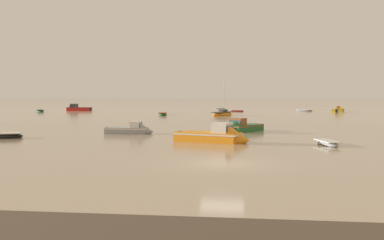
{
  "coord_description": "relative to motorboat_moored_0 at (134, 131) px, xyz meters",
  "views": [
    {
      "loc": [
        1.4,
        -25.85,
        4.0
      ],
      "look_at": [
        -5.88,
        34.01,
        0.53
      ],
      "focal_mm": 42.49,
      "sensor_mm": 36.0,
      "label": 1
    }
  ],
  "objects": [
    {
      "name": "rowboat_moored_5",
      "position": [
        -4.39,
        39.22,
        -0.09
      ],
      "size": [
        2.14,
        4.6,
        0.7
      ],
      "rotation": [
        0.0,
        0.0,
        4.86
      ],
      "color": "#23602D",
      "rests_on": "ground"
    },
    {
      "name": "motorboat_moored_7",
      "position": [
        10.54,
        3.32,
        0.05
      ],
      "size": [
        4.77,
        5.9,
        2.18
      ],
      "rotation": [
        0.0,
        0.0,
        4.14
      ],
      "color": "#23602D",
      "rests_on": "ground"
    },
    {
      "name": "sailboat_moored_0",
      "position": [
        6.8,
        39.41,
        0.03
      ],
      "size": [
        4.51,
        6.51,
        7.05
      ],
      "rotation": [
        0.0,
        0.0,
        1.12
      ],
      "color": "orange",
      "rests_on": "ground"
    },
    {
      "name": "motorboat_moored_6",
      "position": [
        -29.44,
        59.6,
        0.1
      ],
      "size": [
        6.7,
        2.73,
        2.48
      ],
      "rotation": [
        0.0,
        0.0,
        3.07
      ],
      "color": "red",
      "rests_on": "ground"
    },
    {
      "name": "rowboat_moored_3",
      "position": [
        24.48,
        62.62,
        -0.11
      ],
      "size": [
        4.0,
        3.01,
        0.61
      ],
      "rotation": [
        0.0,
        0.0,
        5.78
      ],
      "color": "gray",
      "rests_on": "ground"
    },
    {
      "name": "motorboat_moored_0",
      "position": [
        0.0,
        0.0,
        0.0
      ],
      "size": [
        4.96,
        1.8,
        1.85
      ],
      "rotation": [
        0.0,
        0.0,
        6.27
      ],
      "color": "gray",
      "rests_on": "ground"
    },
    {
      "name": "rowboat_moored_0",
      "position": [
        9.08,
        58.74,
        -0.15
      ],
      "size": [
        3.08,
        1.28,
        0.47
      ],
      "rotation": [
        0.0,
        0.0,
        3.23
      ],
      "color": "red",
      "rests_on": "ground"
    },
    {
      "name": "motorboat_moored_3",
      "position": [
        9.05,
        -7.23,
        0.09
      ],
      "size": [
        6.73,
        4.09,
        2.42
      ],
      "rotation": [
        0.0,
        0.0,
        5.96
      ],
      "color": "orange",
      "rests_on": "ground"
    },
    {
      "name": "motorboat_moored_1",
      "position": [
        31.45,
        58.96,
        0.0
      ],
      "size": [
        3.84,
        6.39,
        2.07
      ],
      "rotation": [
        0.0,
        0.0,
        1.26
      ],
      "color": "gold",
      "rests_on": "ground"
    },
    {
      "name": "ground_plane",
      "position": [
        9.96,
        -18.75,
        -0.28
      ],
      "size": [
        800.0,
        800.0,
        0.0
      ],
      "primitive_type": "plane",
      "color": "tan"
    },
    {
      "name": "rowboat_moored_4",
      "position": [
        -34.16,
        50.82,
        -0.09
      ],
      "size": [
        3.62,
        4.59,
        0.7
      ],
      "rotation": [
        0.0,
        0.0,
        5.26
      ],
      "color": "#23602D",
      "rests_on": "ground"
    },
    {
      "name": "rowboat_moored_2",
      "position": [
        17.61,
        -8.28,
        -0.14
      ],
      "size": [
        1.84,
        3.43,
        0.51
      ],
      "rotation": [
        0.0,
        0.0,
        1.81
      ],
      "color": "gray",
      "rests_on": "ground"
    }
  ]
}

